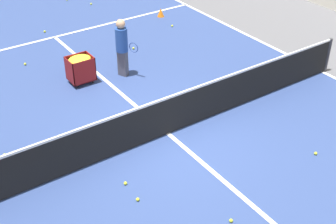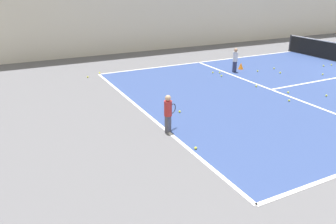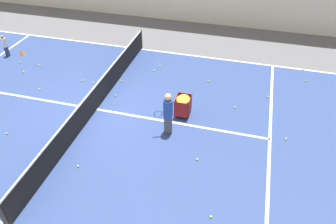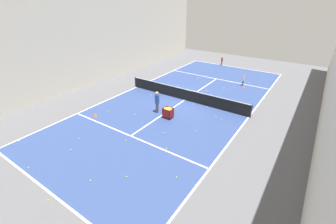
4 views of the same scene
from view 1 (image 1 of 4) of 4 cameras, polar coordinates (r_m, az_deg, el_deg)
The scene contains 23 objects.
ground_plane at distance 10.55m, azimuth -0.00°, elevation -2.66°, with size 35.52×35.52×0.00m, color #5B5B60.
court_playing_area at distance 10.55m, azimuth -0.00°, elevation -2.66°, with size 10.41×23.36×0.00m.
line_sideline_right at distance 13.73m, azimuth 18.27°, elevation 4.69°, with size 0.10×23.36×0.00m, color white.
line_service_far at distance 15.59m, azimuth -13.65°, elevation 8.88°, with size 10.41×0.10×0.00m, color white.
line_centre_service at distance 10.54m, azimuth -0.00°, elevation -2.64°, with size 0.10×12.85×0.00m, color white.
tennis_net at distance 10.26m, azimuth -0.00°, elevation -0.37°, with size 10.71×0.10×0.97m.
coach_at_net at distance 12.53m, azimuth -5.64°, elevation 8.24°, with size 0.48×0.64×1.62m.
ball_cart at distance 12.48m, azimuth -10.68°, elevation 5.73°, with size 0.65×0.53×0.77m.
training_cone_0 at distance 16.74m, azimuth -0.90°, elevation 12.04°, with size 0.24×0.24×0.29m, color orange.
tennis_ball_2 at distance 10.34m, azimuth -5.75°, elevation -3.41°, with size 0.07×0.07×0.07m, color yellow.
tennis_ball_7 at distance 14.00m, azimuth -17.03°, elevation 5.61°, with size 0.07×0.07×0.07m, color yellow.
tennis_ball_8 at distance 18.09m, azimuth -9.37°, elevation 12.88°, with size 0.07×0.07×0.07m, color yellow.
tennis_ball_11 at distance 9.23m, azimuth -5.22°, elevation -8.64°, with size 0.07×0.07×0.07m, color yellow.
tennis_ball_12 at distance 12.55m, azimuth 9.02°, elevation 3.44°, with size 0.07×0.07×0.07m, color yellow.
tennis_ball_15 at distance 18.69m, azimuth -12.24°, elevation 13.23°, with size 0.07×0.07×0.07m, color yellow.
tennis_ball_16 at distance 15.92m, azimuth 0.52°, elevation 10.47°, with size 0.07×0.07×0.07m, color yellow.
tennis_ball_24 at distance 14.37m, azimuth -4.23°, elevation 7.77°, with size 0.07×0.07×0.07m, color yellow.
tennis_ball_26 at distance 9.86m, azimuth -10.82°, elevation -6.00°, with size 0.07×0.07×0.07m, color yellow.
tennis_ball_28 at distance 8.88m, azimuth -3.72°, elevation -10.58°, with size 0.07×0.07×0.07m, color yellow.
tennis_ball_30 at distance 10.45m, azimuth -19.31°, elevation -4.97°, with size 0.07×0.07×0.07m, color yellow.
tennis_ball_33 at distance 16.00m, azimuth -14.80°, elevation 9.47°, with size 0.07×0.07×0.07m, color yellow.
tennis_ball_36 at distance 10.40m, azimuth 17.56°, elevation -4.83°, with size 0.07×0.07×0.07m, color yellow.
tennis_ball_39 at distance 8.56m, azimuth 7.69°, elevation -12.98°, with size 0.07×0.07×0.07m, color yellow.
Camera 1 is at (-4.84, -7.06, 6.16)m, focal length 50.00 mm.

